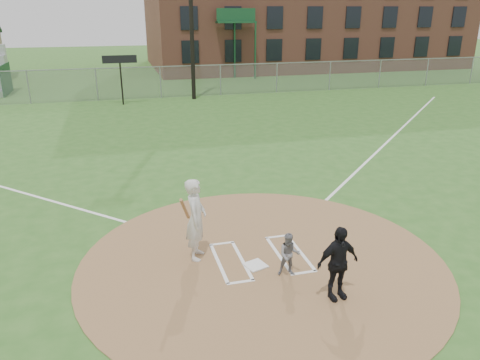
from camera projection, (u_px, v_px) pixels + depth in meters
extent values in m
plane|color=#2D5C1F|center=(262.00, 261.00, 10.82)|extent=(140.00, 140.00, 0.00)
cylinder|color=olive|center=(262.00, 261.00, 10.82)|extent=(8.40, 8.40, 0.02)
cube|color=silver|center=(255.00, 265.00, 10.59)|extent=(0.56, 0.56, 0.03)
cube|color=white|center=(392.00, 138.00, 21.17)|extent=(17.04, 17.04, 0.01)
imported|color=slate|center=(289.00, 255.00, 10.08)|extent=(0.55, 0.48, 0.98)
imported|color=black|center=(338.00, 263.00, 9.18)|extent=(0.95, 0.49, 1.56)
cube|color=white|center=(219.00, 263.00, 10.71)|extent=(0.08, 1.80, 0.01)
cube|color=white|center=(242.00, 260.00, 10.84)|extent=(0.08, 1.80, 0.01)
cube|color=white|center=(222.00, 244.00, 11.59)|extent=(0.62, 0.08, 0.01)
cube|color=white|center=(241.00, 282.00, 9.96)|extent=(0.62, 0.08, 0.01)
cube|color=white|center=(300.00, 252.00, 11.19)|extent=(0.08, 1.80, 0.01)
cube|color=white|center=(279.00, 255.00, 11.06)|extent=(0.08, 1.80, 0.01)
cube|color=white|center=(277.00, 237.00, 11.94)|extent=(0.62, 0.08, 0.01)
cube|color=white|center=(304.00, 273.00, 10.31)|extent=(0.62, 0.08, 0.01)
imported|color=silver|center=(196.00, 219.00, 10.65)|extent=(0.67, 0.82, 1.94)
cylinder|color=#99633D|center=(185.00, 209.00, 10.06)|extent=(0.30, 0.58, 0.70)
cube|color=slate|center=(161.00, 82.00, 30.43)|extent=(56.00, 0.03, 2.00)
cube|color=gray|center=(160.00, 67.00, 30.08)|extent=(56.00, 0.06, 0.06)
cube|color=gray|center=(161.00, 82.00, 30.43)|extent=(56.08, 0.08, 2.00)
cube|color=#194728|center=(6.00, 79.00, 31.81)|extent=(0.08, 3.20, 2.00)
cube|color=#194728|center=(236.00, 22.00, 37.58)|extent=(3.20, 1.00, 0.15)
cube|color=#194728|center=(235.00, 50.00, 38.81)|extent=(0.12, 0.12, 4.50)
cube|color=#194728|center=(255.00, 51.00, 38.31)|extent=(0.12, 0.12, 4.50)
cube|color=#194728|center=(236.00, 15.00, 37.39)|extent=(3.20, 0.08, 1.00)
cylinder|color=black|center=(191.00, 0.00, 28.28)|extent=(0.26, 0.26, 12.00)
cylinder|color=black|center=(122.00, 83.00, 28.08)|extent=(0.10, 0.10, 2.60)
cube|color=black|center=(119.00, 59.00, 27.60)|extent=(2.00, 0.10, 0.45)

